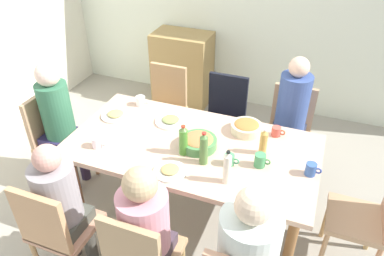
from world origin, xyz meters
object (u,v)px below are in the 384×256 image
person_7 (146,226)px  side_cabinet (183,68)px  person_5 (248,254)px  chair_6 (224,116)px  plate_2 (116,115)px  bottle_1 (227,168)px  plate_0 (170,171)px  cup_0 (230,160)px  chair_3 (289,129)px  person_3 (291,114)px  cup_5 (141,101)px  chair_0 (57,228)px  bottle_2 (204,149)px  person_0 (61,201)px  plate_1 (171,121)px  cup_3 (97,142)px  chair_1 (371,215)px  cup_4 (311,169)px  cup_2 (260,160)px  chair_2 (55,136)px  chair_4 (166,104)px  dining_table (192,153)px  person_2 (59,117)px  bowl_0 (246,127)px  bowl_1 (198,142)px  bottle_0 (264,142)px  bottle_3 (183,141)px

person_7 → side_cabinet: bearing=107.7°
person_5 → chair_6: size_ratio=1.34×
plate_2 → bottle_1: 1.19m
plate_0 → cup_0: cup_0 is taller
person_7 → chair_3: bearing=69.2°
person_3 → cup_5: 1.32m
chair_0 → bottle_2: bearing=41.8°
person_0 → side_cabinet: size_ratio=1.26×
plate_1 → cup_3: size_ratio=2.28×
chair_1 → cup_4: bearing=-176.2°
cup_2 → cup_5: bearing=159.0°
person_0 → chair_6: (0.63, 1.65, -0.16)m
chair_0 → plate_2: bearing=96.7°
person_5 → plate_0: bearing=146.5°
chair_0 → cup_3: size_ratio=8.01×
bottle_2 → chair_0: bearing=-138.2°
person_7 → chair_2: bearing=149.4°
chair_1 → chair_4: 2.13m
dining_table → chair_0: chair_0 is taller
cup_4 → bottle_1: (-0.51, -0.27, 0.07)m
chair_2 → chair_4: (0.69, 0.87, 0.00)m
person_2 → cup_3: 0.65m
chair_2 → bowl_0: size_ratio=3.71×
cup_3 → cup_4: cup_4 is taller
person_3 → bowl_1: size_ratio=4.56×
plate_1 → plate_2: bearing=-169.7°
chair_1 → cup_3: size_ratio=8.01×
bottle_0 → person_2: bearing=-177.2°
person_7 → bottle_1: (0.36, 0.47, 0.19)m
person_0 → plate_2: 0.93m
dining_table → bowl_1: bearing=-11.6°
chair_3 → bottle_0: (-0.11, -0.78, 0.35)m
person_7 → plate_0: person_7 is taller
dining_table → chair_4: bearing=125.7°
plate_0 → cup_3: size_ratio=2.04×
plate_0 → side_cabinet: 2.36m
chair_3 → bowl_1: size_ratio=3.28×
dining_table → bowl_0: (0.34, 0.31, 0.13)m
person_0 → dining_table: bearing=51.1°
person_2 → plate_2: bearing=16.2°
person_3 → bottle_2: 1.07m
bowl_0 → chair_0: bearing=-129.3°
chair_0 → cup_5: (-0.00, 1.25, 0.30)m
person_5 → cup_0: size_ratio=11.12×
plate_1 → bottle_2: (0.43, -0.40, 0.11)m
bowl_0 → person_3: bearing=58.4°
bowl_1 → bottle_0: size_ratio=1.28×
side_cabinet → bottle_3: bearing=-67.4°
chair_4 → bottle_3: (0.61, -0.99, 0.37)m
chair_6 → person_7: person_7 is taller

